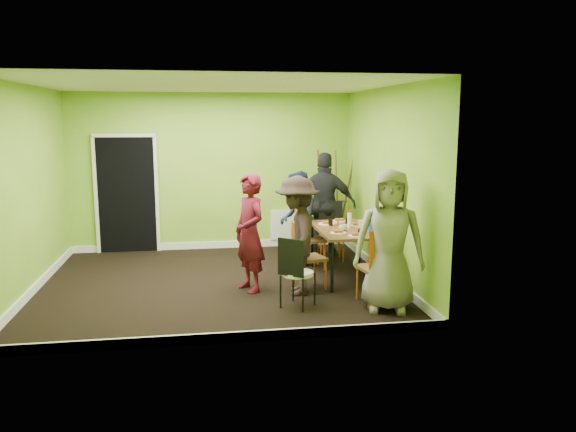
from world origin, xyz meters
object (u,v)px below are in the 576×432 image
chair_back_end (331,218)px  person_standing (250,233)px  person_back_end (325,205)px  dining_table (347,232)px  person_front_end (389,241)px  chair_bentwood (295,269)px  person_left_near (297,236)px  chair_left_far (306,234)px  person_left_far (298,219)px  chair_front_end (379,262)px  easel (335,199)px  blue_bottle (371,224)px  chair_left_near (305,252)px  orange_bottle (338,223)px  thermos (350,220)px

chair_back_end → person_standing: 2.23m
chair_back_end → person_back_end: 0.27m
dining_table → person_front_end: bearing=-84.9°
chair_bentwood → person_left_near: bearing=116.8°
chair_left_far → person_left_far: person_left_far is taller
chair_front_end → person_left_near: size_ratio=0.62×
easel → chair_bentwood: bearing=-111.6°
blue_bottle → person_left_far: 1.40m
chair_left_near → easel: bearing=140.4°
easel → orange_bottle: easel is taller
chair_left_far → person_standing: bearing=-50.2°
chair_back_end → thermos: bearing=94.1°
easel → chair_left_near: bearing=-112.4°
person_left_far → person_back_end: (0.57, 0.54, 0.13)m
thermos → person_standing: size_ratio=0.14×
person_left_far → person_left_near: person_left_near is taller
thermos → orange_bottle: bearing=135.1°
easel → orange_bottle: 1.80m
easel → person_left_far: easel is taller
chair_front_end → blue_bottle: bearing=69.1°
chair_bentwood → person_left_far: 2.12m
chair_front_end → thermos: (-0.03, 1.34, 0.31)m
thermos → easel: bearing=83.1°
blue_bottle → person_standing: bearing=-174.3°
person_left_far → easel: bearing=153.1°
dining_table → easel: (0.28, 1.97, 0.20)m
blue_bottle → orange_bottle: blue_bottle is taller
dining_table → thermos: thermos is taller
thermos → person_left_near: size_ratio=0.14×
chair_left_near → chair_back_end: (0.76, 1.69, 0.16)m
chair_left_near → chair_left_far: bearing=151.4°
dining_table → person_standing: 1.54m
thermos → person_back_end: person_back_end is taller
chair_bentwood → thermos: size_ratio=4.05×
orange_bottle → person_front_end: person_front_end is taller
person_standing → person_left_near: (0.62, -0.23, -0.01)m
chair_back_end → orange_bottle: chair_back_end is taller
dining_table → person_left_far: 1.03m
easel → person_back_end: 0.66m
dining_table → orange_bottle: 0.24m
orange_bottle → person_back_end: (0.06, 1.17, 0.11)m
chair_back_end → person_front_end: 2.70m
chair_left_near → chair_back_end: 1.86m
person_left_far → thermos: bearing=51.1°
chair_left_far → chair_back_end: size_ratio=1.03×
chair_bentwood → blue_bottle: bearing=77.0°
easel → blue_bottle: size_ratio=8.60×
person_left_near → chair_back_end: bearing=162.1°
blue_bottle → person_back_end: bearing=100.9°
chair_front_end → chair_bentwood: bearing=168.5°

